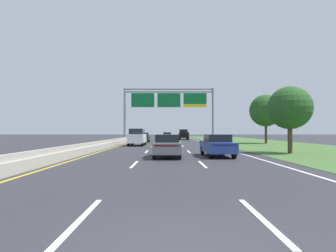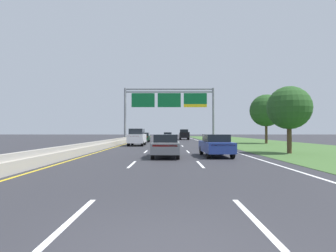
{
  "view_description": "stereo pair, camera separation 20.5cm",
  "coord_description": "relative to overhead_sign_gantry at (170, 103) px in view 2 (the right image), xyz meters",
  "views": [
    {
      "loc": [
        -0.1,
        -3.99,
        1.79
      ],
      "look_at": [
        0.07,
        25.8,
        2.38
      ],
      "focal_mm": 28.58,
      "sensor_mm": 36.0,
      "label": 1
    },
    {
      "loc": [
        0.1,
        -3.99,
        1.79
      ],
      "look_at": [
        0.07,
        25.8,
        2.38
      ],
      "focal_mm": 28.58,
      "sensor_mm": 36.0,
      "label": 2
    }
  ],
  "objects": [
    {
      "name": "ground_plane",
      "position": [
        -0.3,
        -5.3,
        -6.46
      ],
      "size": [
        220.0,
        220.0,
        0.0
      ],
      "primitive_type": "plane",
      "color": "#2B2B30"
    },
    {
      "name": "lane_striping",
      "position": [
        -0.3,
        -5.76,
        -6.46
      ],
      "size": [
        11.96,
        106.0,
        0.01
      ],
      "color": "white",
      "rests_on": "ground"
    },
    {
      "name": "grass_verge_right",
      "position": [
        13.65,
        -5.3,
        -6.45
      ],
      "size": [
        14.0,
        110.0,
        0.02
      ],
      "primitive_type": "cube",
      "color": "#3D602D",
      "rests_on": "ground"
    },
    {
      "name": "median_barrier_concrete",
      "position": [
        -6.9,
        -5.3,
        -6.11
      ],
      "size": [
        0.6,
        110.0,
        0.85
      ],
      "color": "#A8A399",
      "rests_on": "ground"
    },
    {
      "name": "overhead_sign_gantry",
      "position": [
        0.0,
        0.0,
        0.0
      ],
      "size": [
        15.06,
        0.42,
        9.02
      ],
      "color": "gray",
      "rests_on": "ground"
    },
    {
      "name": "pickup_truck_black",
      "position": [
        3.26,
        13.06,
        -5.39
      ],
      "size": [
        2.06,
        5.42,
        2.2
      ],
      "rotation": [
        0.0,
        0.0,
        1.56
      ],
      "color": "black",
      "rests_on": "ground"
    },
    {
      "name": "car_white_left_lane_suv",
      "position": [
        -4.06,
        -10.92,
        -5.36
      ],
      "size": [
        1.95,
        4.72,
        2.11
      ],
      "rotation": [
        0.0,
        0.0,
        1.56
      ],
      "color": "silver",
      "rests_on": "ground"
    },
    {
      "name": "car_blue_right_lane_sedan",
      "position": [
        3.21,
        -25.26,
        -5.65
      ],
      "size": [
        1.94,
        4.45,
        1.57
      ],
      "rotation": [
        0.0,
        0.0,
        1.6
      ],
      "color": "navy",
      "rests_on": "ground"
    },
    {
      "name": "car_navy_centre_lane_sedan",
      "position": [
        -0.26,
        10.53,
        -5.65
      ],
      "size": [
        1.83,
        4.41,
        1.57
      ],
      "rotation": [
        0.0,
        0.0,
        1.57
      ],
      "color": "#161E47",
      "rests_on": "ground"
    },
    {
      "name": "car_darkgreen_left_lane_sedan",
      "position": [
        -4.19,
        0.21,
        -5.65
      ],
      "size": [
        1.84,
        4.41,
        1.57
      ],
      "rotation": [
        0.0,
        0.0,
        1.58
      ],
      "color": "#193D23",
      "rests_on": "ground"
    },
    {
      "name": "car_grey_centre_lane_sedan",
      "position": [
        -0.33,
        -25.81,
        -5.65
      ],
      "size": [
        1.95,
        4.45,
        1.57
      ],
      "rotation": [
        0.0,
        0.0,
        1.54
      ],
      "color": "slate",
      "rests_on": "ground"
    },
    {
      "name": "roadside_tree_near",
      "position": [
        9.56,
        -22.83,
        -2.79
      ],
      "size": [
        3.47,
        3.47,
        5.43
      ],
      "color": "#4C3823",
      "rests_on": "ground"
    },
    {
      "name": "roadside_tree_mid",
      "position": [
        14.08,
        -5.53,
        -1.65
      ],
      "size": [
        4.66,
        4.66,
        7.15
      ],
      "color": "#4C3823",
      "rests_on": "ground"
    }
  ]
}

